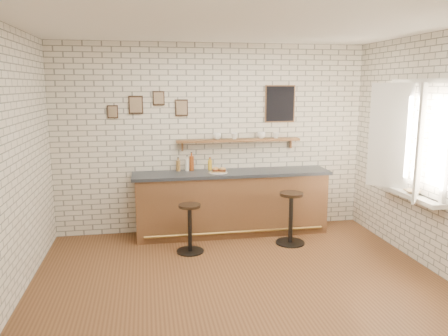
{
  "coord_description": "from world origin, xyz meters",
  "views": [
    {
      "loc": [
        -1.06,
        -4.9,
        2.34
      ],
      "look_at": [
        -0.02,
        0.9,
        1.23
      ],
      "focal_mm": 35.0,
      "sensor_mm": 36.0,
      "label": 1
    }
  ],
  "objects_px": {
    "ciabatta_sandwich": "(219,170)",
    "shelf_cup_c": "(261,135)",
    "bitters_bottle_amber": "(192,163)",
    "bitters_bottle_brown": "(178,165)",
    "shelf_cup_d": "(276,135)",
    "shelf_cup_b": "(234,136)",
    "bar_stool_right": "(291,216)",
    "bar_stool_left": "(190,227)",
    "book_lower": "(407,191)",
    "bitters_bottle_white": "(187,165)",
    "shelf_cup_a": "(217,136)",
    "book_upper": "(407,190)",
    "bar_counter": "(232,203)",
    "sandwich_plate": "(218,172)",
    "condiment_bottle_yellow": "(210,165)"
  },
  "relations": [
    {
      "from": "ciabatta_sandwich",
      "to": "bar_stool_right",
      "type": "distance_m",
      "value": 1.31
    },
    {
      "from": "bar_stool_right",
      "to": "shelf_cup_c",
      "type": "height_order",
      "value": "shelf_cup_c"
    },
    {
      "from": "shelf_cup_a",
      "to": "book_lower",
      "type": "relative_size",
      "value": 0.61
    },
    {
      "from": "bitters_bottle_brown",
      "to": "bar_stool_left",
      "type": "distance_m",
      "value": 1.15
    },
    {
      "from": "bar_counter",
      "to": "ciabatta_sandwich",
      "type": "distance_m",
      "value": 0.59
    },
    {
      "from": "bitters_bottle_brown",
      "to": "book_upper",
      "type": "distance_m",
      "value": 3.37
    },
    {
      "from": "bar_stool_right",
      "to": "book_lower",
      "type": "xyz_separation_m",
      "value": [
        1.35,
        -0.79,
        0.52
      ]
    },
    {
      "from": "shelf_cup_a",
      "to": "shelf_cup_d",
      "type": "distance_m",
      "value": 0.97
    },
    {
      "from": "ciabatta_sandwich",
      "to": "bitters_bottle_brown",
      "type": "relative_size",
      "value": 1.12
    },
    {
      "from": "ciabatta_sandwich",
      "to": "shelf_cup_d",
      "type": "xyz_separation_m",
      "value": [
        0.98,
        0.25,
        0.49
      ]
    },
    {
      "from": "condiment_bottle_yellow",
      "to": "bar_stool_left",
      "type": "bearing_deg",
      "value": -115.3
    },
    {
      "from": "bar_counter",
      "to": "condiment_bottle_yellow",
      "type": "distance_m",
      "value": 0.7
    },
    {
      "from": "shelf_cup_d",
      "to": "ciabatta_sandwich",
      "type": "bearing_deg",
      "value": 165.54
    },
    {
      "from": "bitters_bottle_brown",
      "to": "shelf_cup_d",
      "type": "bearing_deg",
      "value": 0.02
    },
    {
      "from": "bar_counter",
      "to": "bitters_bottle_brown",
      "type": "distance_m",
      "value": 1.04
    },
    {
      "from": "bar_counter",
      "to": "shelf_cup_d",
      "type": "distance_m",
      "value": 1.31
    },
    {
      "from": "bar_counter",
      "to": "bitters_bottle_brown",
      "type": "height_order",
      "value": "bitters_bottle_brown"
    },
    {
      "from": "bar_stool_right",
      "to": "bar_stool_left",
      "type": "bearing_deg",
      "value": -177.01
    },
    {
      "from": "bitters_bottle_brown",
      "to": "bar_stool_left",
      "type": "relative_size",
      "value": 0.31
    },
    {
      "from": "book_upper",
      "to": "bitters_bottle_brown",
      "type": "bearing_deg",
      "value": -170.85
    },
    {
      "from": "condiment_bottle_yellow",
      "to": "ciabatta_sandwich",
      "type": "bearing_deg",
      "value": -67.62
    },
    {
      "from": "bitters_bottle_amber",
      "to": "shelf_cup_b",
      "type": "height_order",
      "value": "shelf_cup_b"
    },
    {
      "from": "shelf_cup_a",
      "to": "bar_stool_right",
      "type": "bearing_deg",
      "value": -78.06
    },
    {
      "from": "shelf_cup_a",
      "to": "shelf_cup_c",
      "type": "bearing_deg",
      "value": -38.24
    },
    {
      "from": "bitters_bottle_amber",
      "to": "shelf_cup_c",
      "type": "relative_size",
      "value": 2.2
    },
    {
      "from": "bitters_bottle_amber",
      "to": "shelf_cup_c",
      "type": "height_order",
      "value": "shelf_cup_c"
    },
    {
      "from": "shelf_cup_d",
      "to": "bitters_bottle_brown",
      "type": "bearing_deg",
      "value": 151.09
    },
    {
      "from": "book_lower",
      "to": "bar_counter",
      "type": "bearing_deg",
      "value": 154.52
    },
    {
      "from": "condiment_bottle_yellow",
      "to": "bar_stool_right",
      "type": "xyz_separation_m",
      "value": [
        1.1,
        -0.82,
        -0.67
      ]
    },
    {
      "from": "ciabatta_sandwich",
      "to": "shelf_cup_c",
      "type": "xyz_separation_m",
      "value": [
        0.74,
        0.25,
        0.5
      ]
    },
    {
      "from": "bitters_bottle_white",
      "to": "book_upper",
      "type": "distance_m",
      "value": 3.25
    },
    {
      "from": "sandwich_plate",
      "to": "shelf_cup_a",
      "type": "relative_size",
      "value": 2.11
    },
    {
      "from": "sandwich_plate",
      "to": "book_lower",
      "type": "height_order",
      "value": "sandwich_plate"
    },
    {
      "from": "bitters_bottle_amber",
      "to": "book_upper",
      "type": "relative_size",
      "value": 1.32
    },
    {
      "from": "bitters_bottle_brown",
      "to": "book_upper",
      "type": "bearing_deg",
      "value": -28.71
    },
    {
      "from": "sandwich_plate",
      "to": "bar_stool_left",
      "type": "xyz_separation_m",
      "value": [
        -0.52,
        -0.64,
        -0.64
      ]
    },
    {
      "from": "ciabatta_sandwich",
      "to": "book_upper",
      "type": "relative_size",
      "value": 1.08
    },
    {
      "from": "shelf_cup_b",
      "to": "condiment_bottle_yellow",
      "type": "bearing_deg",
      "value": 124.88
    },
    {
      "from": "bar_stool_left",
      "to": "shelf_cup_c",
      "type": "relative_size",
      "value": 5.17
    },
    {
      "from": "bitters_bottle_white",
      "to": "shelf_cup_a",
      "type": "distance_m",
      "value": 0.66
    },
    {
      "from": "bitters_bottle_brown",
      "to": "sandwich_plate",
      "type": "bearing_deg",
      "value": -22.85
    },
    {
      "from": "bar_stool_right",
      "to": "shelf_cup_c",
      "type": "distance_m",
      "value": 1.42
    },
    {
      "from": "shelf_cup_c",
      "to": "book_lower",
      "type": "relative_size",
      "value": 0.62
    },
    {
      "from": "bar_stool_right",
      "to": "condiment_bottle_yellow",
      "type": "bearing_deg",
      "value": 143.35
    },
    {
      "from": "bitters_bottle_brown",
      "to": "shelf_cup_d",
      "type": "height_order",
      "value": "shelf_cup_d"
    },
    {
      "from": "ciabatta_sandwich",
      "to": "book_upper",
      "type": "bearing_deg",
      "value": -30.22
    },
    {
      "from": "book_lower",
      "to": "shelf_cup_d",
      "type": "bearing_deg",
      "value": 138.22
    },
    {
      "from": "ciabatta_sandwich",
      "to": "book_upper",
      "type": "distance_m",
      "value": 2.71
    },
    {
      "from": "book_lower",
      "to": "book_upper",
      "type": "xyz_separation_m",
      "value": [
        0.0,
        -0.01,
        0.02
      ]
    },
    {
      "from": "bitters_bottle_amber",
      "to": "bitters_bottle_brown",
      "type": "bearing_deg",
      "value": -180.0
    }
  ]
}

